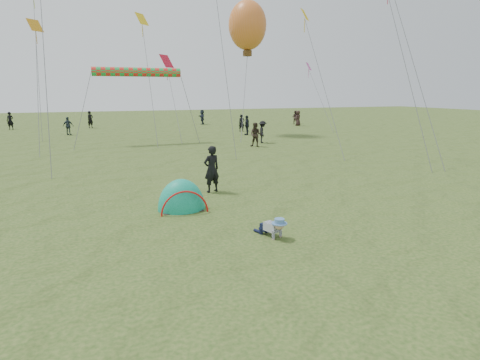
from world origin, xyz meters
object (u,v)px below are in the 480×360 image
object	(u,v)px
balloon_kite	(247,28)
standing_adult	(212,169)
crawling_toddler	(273,227)
popup_tent	(182,209)

from	to	relation	value
balloon_kite	standing_adult	bearing A→B (deg)	-115.56
standing_adult	balloon_kite	world-z (taller)	balloon_kite
crawling_toddler	standing_adult	bearing A→B (deg)	71.52
popup_tent	balloon_kite	distance (m)	24.05
popup_tent	standing_adult	size ratio (longest dim) A/B	1.12
crawling_toddler	balloon_kite	distance (m)	26.09
crawling_toddler	standing_adult	size ratio (longest dim) A/B	0.42
balloon_kite	crawling_toddler	bearing A→B (deg)	-110.10
popup_tent	balloon_kite	bearing A→B (deg)	64.15
crawling_toddler	balloon_kite	bearing A→B (deg)	48.85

